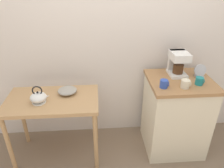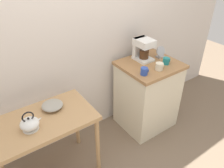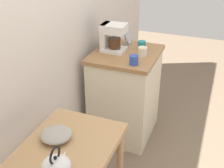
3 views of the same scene
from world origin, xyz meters
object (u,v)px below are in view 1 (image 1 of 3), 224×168
object	(u,v)px
bowl_stoneware	(67,91)
coffee_maker	(178,62)
teakettle	(39,97)
table_clock	(200,72)
mug_dark_teal	(199,81)
mug_blue	(164,84)
mug_small_cream	(186,84)

from	to	relation	value
bowl_stoneware	coffee_maker	bearing A→B (deg)	4.30
teakettle	coffee_maker	distance (m)	1.49
table_clock	mug_dark_teal	bearing A→B (deg)	-114.09
bowl_stoneware	teakettle	distance (m)	0.30
mug_blue	table_clock	world-z (taller)	table_clock
teakettle	coffee_maker	xyz separation A→B (m)	(1.45, 0.25, 0.23)
mug_blue	mug_dark_teal	xyz separation A→B (m)	(0.37, 0.04, -0.00)
mug_small_cream	table_clock	xyz separation A→B (m)	(0.24, 0.22, 0.02)
mug_blue	mug_dark_teal	size ratio (longest dim) A/B	1.00
mug_blue	mug_dark_teal	world-z (taller)	mug_blue
coffee_maker	mug_blue	xyz separation A→B (m)	(-0.22, -0.29, -0.10)
coffee_maker	table_clock	bearing A→B (deg)	-20.66
bowl_stoneware	mug_dark_teal	bearing A→B (deg)	-6.93
mug_blue	mug_small_cream	xyz separation A→B (m)	(0.21, -0.02, 0.00)
teakettle	table_clock	distance (m)	1.69
mug_small_cream	mug_dark_teal	size ratio (longest dim) A/B	1.10
bowl_stoneware	mug_dark_teal	size ratio (longest dim) A/B	2.38
bowl_stoneware	mug_small_cream	world-z (taller)	mug_small_cream
coffee_maker	teakettle	bearing A→B (deg)	-170.35
table_clock	mug_small_cream	bearing A→B (deg)	-137.11
mug_dark_teal	table_clock	world-z (taller)	table_clock
mug_blue	bowl_stoneware	bearing A→B (deg)	168.31
mug_dark_teal	mug_blue	bearing A→B (deg)	-174.24
teakettle	mug_blue	xyz separation A→B (m)	(1.22, -0.04, 0.13)
mug_dark_teal	bowl_stoneware	bearing A→B (deg)	173.07
table_clock	bowl_stoneware	bearing A→B (deg)	-179.77
mug_dark_teal	table_clock	size ratio (longest dim) A/B	0.60
bowl_stoneware	mug_blue	world-z (taller)	mug_blue
mug_blue	mug_dark_teal	bearing A→B (deg)	5.76
mug_small_cream	table_clock	size ratio (longest dim) A/B	0.66
teakettle	mug_blue	world-z (taller)	mug_blue
mug_small_cream	teakettle	bearing A→B (deg)	177.59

